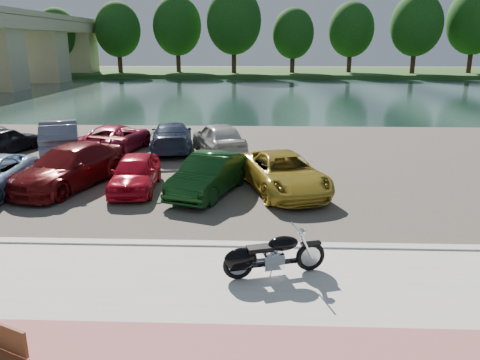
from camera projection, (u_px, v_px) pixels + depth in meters
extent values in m
plane|color=#595447|center=(220.00, 288.00, 9.92)|extent=(200.00, 200.00, 0.00)
cube|color=#BBB9B0|center=(216.00, 312.00, 8.95)|extent=(60.00, 6.00, 0.10)
cube|color=#A45E5D|center=(207.00, 360.00, 7.50)|extent=(60.00, 2.00, 0.01)
cube|color=#BBB9B0|center=(226.00, 246.00, 11.82)|extent=(60.00, 0.30, 0.14)
cube|color=#464238|center=(240.00, 161.00, 20.47)|extent=(60.00, 18.00, 0.04)
cube|color=#172A27|center=(251.00, 94.00, 48.28)|extent=(120.00, 40.00, 0.00)
cube|color=#214318|center=(254.00, 72.00, 78.89)|extent=(120.00, 24.00, 0.60)
cube|color=tan|center=(41.00, 54.00, 61.73)|extent=(6.00, 4.00, 7.20)
cube|color=tan|center=(75.00, 53.00, 73.24)|extent=(6.00, 4.00, 7.20)
cylinder|color=#321C12|center=(60.00, 58.00, 72.18)|extent=(0.70, 0.70, 4.50)
ellipsoid|color=#0F340E|center=(57.00, 33.00, 71.17)|extent=(6.30, 6.30, 7.56)
cylinder|color=#321C12|center=(120.00, 56.00, 73.13)|extent=(0.70, 0.70, 4.95)
ellipsoid|color=#0F340E|center=(118.00, 29.00, 72.02)|extent=(6.93, 6.93, 8.32)
cylinder|color=#321C12|center=(178.00, 54.00, 74.08)|extent=(0.70, 0.70, 5.40)
ellipsoid|color=#0F340E|center=(177.00, 26.00, 72.86)|extent=(7.56, 7.56, 9.07)
cylinder|color=#321C12|center=(234.00, 53.00, 70.99)|extent=(0.70, 0.70, 5.85)
ellipsoid|color=#0F340E|center=(234.00, 21.00, 69.68)|extent=(8.19, 8.19, 9.83)
cylinder|color=#321C12|center=(292.00, 58.00, 72.19)|extent=(0.70, 0.70, 4.50)
ellipsoid|color=#0F340E|center=(293.00, 33.00, 71.18)|extent=(6.30, 6.30, 7.56)
cylinder|color=#321C12|center=(350.00, 56.00, 73.14)|extent=(0.70, 0.70, 4.95)
ellipsoid|color=#0F340E|center=(351.00, 29.00, 72.02)|extent=(6.93, 6.93, 8.32)
cylinder|color=#321C12|center=(414.00, 55.00, 70.06)|extent=(0.70, 0.70, 5.40)
ellipsoid|color=#0F340E|center=(417.00, 25.00, 68.84)|extent=(7.56, 7.56, 9.07)
cylinder|color=#321C12|center=(471.00, 53.00, 71.00)|extent=(0.70, 0.70, 5.85)
ellipsoid|color=#0F340E|center=(475.00, 21.00, 69.69)|extent=(8.19, 8.19, 9.83)
torus|color=black|center=(310.00, 256.00, 10.38)|extent=(0.69, 0.31, 0.68)
torus|color=black|center=(238.00, 265.00, 9.99)|extent=(0.69, 0.31, 0.68)
cylinder|color=#B2B2B7|center=(310.00, 256.00, 10.38)|extent=(0.46, 0.19, 0.46)
cylinder|color=#B2B2B7|center=(238.00, 265.00, 9.99)|extent=(0.46, 0.19, 0.46)
cylinder|color=silver|center=(307.00, 246.00, 10.17)|extent=(0.33, 0.14, 0.63)
cylinder|color=silver|center=(303.00, 242.00, 10.36)|extent=(0.33, 0.14, 0.63)
cylinder|color=silver|center=(297.00, 229.00, 10.11)|extent=(0.25, 0.73, 0.04)
sphere|color=silver|center=(302.00, 232.00, 10.16)|extent=(0.20, 0.20, 0.16)
sphere|color=silver|center=(305.00, 231.00, 10.17)|extent=(0.14, 0.14, 0.11)
cube|color=black|center=(311.00, 243.00, 10.29)|extent=(0.47, 0.26, 0.06)
cube|color=black|center=(275.00, 263.00, 10.20)|extent=(1.18, 0.44, 0.08)
cube|color=silver|center=(273.00, 260.00, 10.17)|extent=(0.52, 0.43, 0.34)
cylinder|color=silver|center=(277.00, 251.00, 10.14)|extent=(0.29, 0.24, 0.27)
cylinder|color=silver|center=(269.00, 252.00, 10.09)|extent=(0.29, 0.24, 0.27)
ellipsoid|color=black|center=(283.00, 243.00, 10.12)|extent=(0.75, 0.54, 0.32)
cube|color=black|center=(260.00, 249.00, 10.01)|extent=(0.61, 0.42, 0.10)
ellipsoid|color=black|center=(241.00, 259.00, 9.97)|extent=(0.79, 0.53, 0.50)
cube|color=black|center=(238.00, 262.00, 9.98)|extent=(0.43, 0.29, 0.30)
cylinder|color=silver|center=(257.00, 264.00, 10.29)|extent=(1.08, 0.40, 0.09)
cylinder|color=silver|center=(257.00, 261.00, 10.26)|extent=(1.08, 0.40, 0.09)
cylinder|color=#B2B2B7|center=(271.00, 274.00, 10.04)|extent=(0.06, 0.14, 0.22)
imported|color=#5E0D0E|center=(69.00, 167.00, 16.63)|extent=(3.42, 5.35, 1.44)
imported|color=#B20B1F|center=(135.00, 172.00, 16.27)|extent=(1.74, 3.77, 1.25)
imported|color=black|center=(209.00, 174.00, 15.84)|extent=(2.69, 4.33, 1.35)
imported|color=#AD9028|center=(284.00, 173.00, 16.09)|extent=(3.47, 5.19, 1.32)
imported|color=black|center=(5.00, 140.00, 21.70)|extent=(2.28, 3.86, 1.23)
imported|color=slate|center=(60.00, 136.00, 21.91)|extent=(3.19, 4.92, 1.53)
imported|color=maroon|center=(116.00, 138.00, 22.06)|extent=(2.86, 4.96, 1.30)
imported|color=#27324D|center=(172.00, 136.00, 22.29)|extent=(2.65, 4.94, 1.36)
imported|color=beige|center=(219.00, 138.00, 21.71)|extent=(3.16, 4.62, 1.46)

